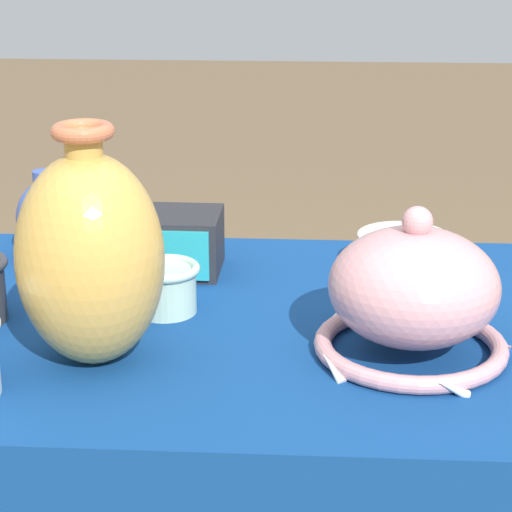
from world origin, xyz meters
The scene contains 7 objects.
display_table centered at (0.00, -0.02, 0.63)m, with size 0.92×0.68×0.72m.
vase_tall_bulbous centered at (-0.17, -0.13, 0.85)m, with size 0.18×0.18×0.29m.
vase_dome_bell centered at (0.21, -0.09, 0.79)m, with size 0.24×0.25×0.19m.
mosaic_tile_box centered at (-0.13, 0.18, 0.76)m, with size 0.16×0.12×0.09m.
cup_wide_celadon centered at (-0.11, 0.02, 0.75)m, with size 0.10×0.10×0.07m.
jar_round_cobalt centered at (-0.32, 0.23, 0.78)m, with size 0.10×0.10×0.14m.
pot_squat_ivory centered at (0.22, 0.20, 0.74)m, with size 0.14×0.14×0.06m, color white.
Camera 1 is at (0.09, -1.22, 1.24)m, focal length 70.00 mm.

